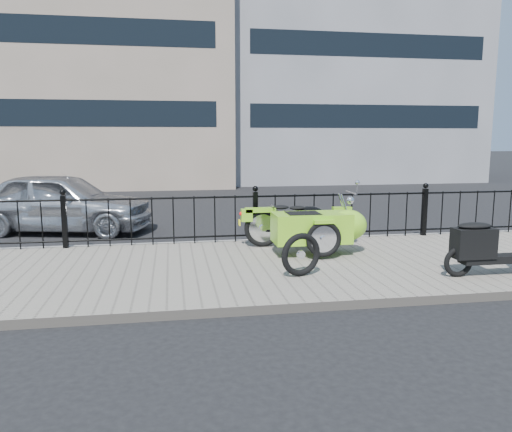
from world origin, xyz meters
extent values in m
plane|color=black|center=(0.00, 0.00, 0.00)|extent=(120.00, 120.00, 0.00)
cube|color=gray|center=(0.00, -0.50, 0.06)|extent=(30.00, 3.80, 0.12)
cube|color=gray|center=(0.00, 1.44, 0.06)|extent=(30.00, 0.10, 0.12)
cylinder|color=black|center=(0.00, 1.30, 0.99)|extent=(14.00, 0.04, 0.04)
cylinder|color=black|center=(0.00, 1.30, 0.24)|extent=(14.00, 0.04, 0.04)
cube|color=black|center=(-3.50, 1.30, 0.60)|extent=(0.09, 0.09, 0.96)
sphere|color=black|center=(-3.50, 1.30, 1.14)|extent=(0.11, 0.11, 0.11)
cube|color=black|center=(0.00, 1.30, 0.60)|extent=(0.09, 0.09, 0.96)
sphere|color=black|center=(0.00, 1.30, 1.14)|extent=(0.11, 0.11, 0.11)
cube|color=black|center=(3.50, 1.30, 0.60)|extent=(0.09, 0.09, 0.96)
sphere|color=black|center=(3.50, 1.30, 1.14)|extent=(0.11, 0.11, 0.11)
cube|color=gray|center=(-6.00, 16.00, 6.00)|extent=(14.00, 8.00, 12.00)
cube|color=black|center=(-6.00, 12.02, 3.00)|extent=(12.50, 0.06, 1.00)
cube|color=black|center=(-6.00, 12.02, 6.00)|extent=(12.50, 0.06, 1.00)
cube|color=gray|center=(7.00, 17.00, 7.50)|extent=(12.00, 8.00, 15.00)
cube|color=black|center=(7.00, 13.02, 3.00)|extent=(10.50, 0.06, 1.00)
cube|color=black|center=(7.00, 13.02, 6.00)|extent=(10.50, 0.06, 1.00)
torus|color=black|center=(1.55, 0.78, 0.46)|extent=(0.69, 0.09, 0.69)
torus|color=black|center=(0.05, 0.78, 0.46)|extent=(0.69, 0.09, 0.69)
torus|color=black|center=(0.85, -0.36, 0.46)|extent=(0.60, 0.08, 0.60)
cube|color=gray|center=(0.80, 0.78, 0.48)|extent=(0.34, 0.22, 0.24)
cylinder|color=black|center=(0.80, 0.78, 0.41)|extent=(1.40, 0.04, 0.04)
ellipsoid|color=black|center=(0.92, 0.78, 0.72)|extent=(0.54, 0.29, 0.26)
cylinder|color=silver|center=(1.73, 0.78, 1.08)|extent=(0.03, 0.56, 0.03)
cylinder|color=silver|center=(1.61, 0.78, 0.77)|extent=(0.25, 0.04, 0.59)
sphere|color=silver|center=(1.71, 0.78, 0.95)|extent=(0.15, 0.15, 0.15)
cube|color=#85D423|center=(1.55, 0.78, 0.79)|extent=(0.36, 0.12, 0.06)
cube|color=#85D423|center=(0.00, 0.78, 0.80)|extent=(0.55, 0.16, 0.08)
ellipsoid|color=black|center=(0.70, 0.78, 0.82)|extent=(0.31, 0.22, 0.08)
ellipsoid|color=black|center=(0.38, 0.78, 0.84)|extent=(0.31, 0.22, 0.08)
sphere|color=red|center=(-0.35, 0.78, 0.74)|extent=(0.07, 0.07, 0.07)
cube|color=#FFF51A|center=(-0.37, 0.88, 0.56)|extent=(0.02, 0.14, 0.10)
cube|color=#85D423|center=(0.75, 0.03, 0.59)|extent=(1.30, 0.62, 0.50)
ellipsoid|color=#85D423|center=(1.40, 0.03, 0.61)|extent=(0.65, 0.60, 0.54)
cube|color=black|center=(0.60, 0.03, 0.82)|extent=(0.55, 0.43, 0.06)
cube|color=#85D423|center=(0.85, -0.36, 0.76)|extent=(0.34, 0.11, 0.06)
torus|color=black|center=(2.47, -1.65, 0.34)|extent=(0.45, 0.08, 0.45)
cube|color=black|center=(3.07, -1.65, 0.36)|extent=(1.09, 0.24, 0.11)
cube|color=black|center=(2.69, -1.65, 0.61)|extent=(0.60, 0.28, 0.43)
ellipsoid|color=black|center=(2.69, -1.65, 0.86)|extent=(0.51, 0.25, 0.10)
torus|color=black|center=(0.24, -1.23, 0.44)|extent=(0.64, 0.27, 0.64)
imported|color=#ADAFB4|center=(-4.01, 3.54, 0.68)|extent=(4.23, 2.46, 1.35)
camera|label=1|loc=(-1.57, -8.03, 2.12)|focal=35.00mm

